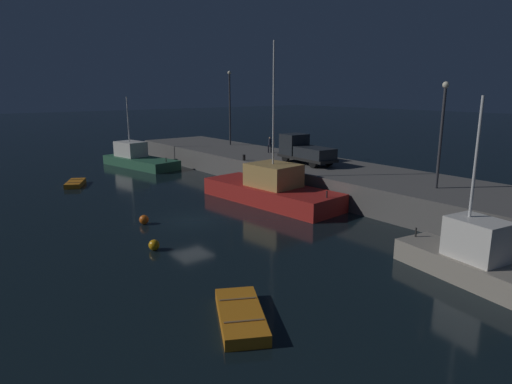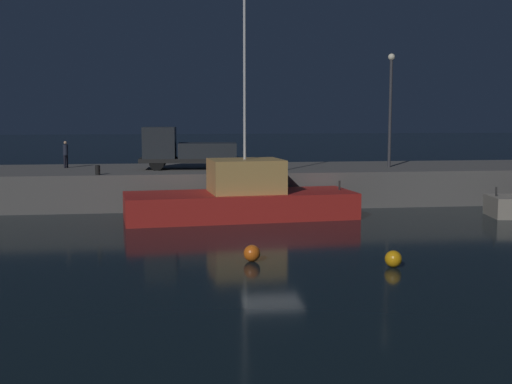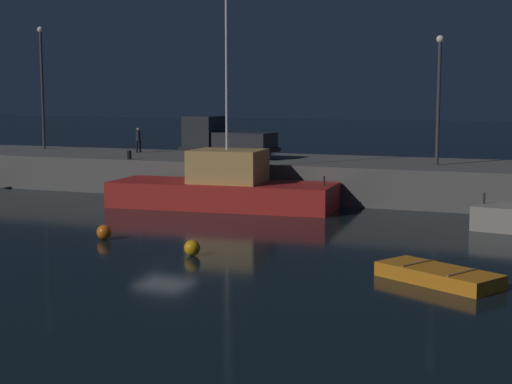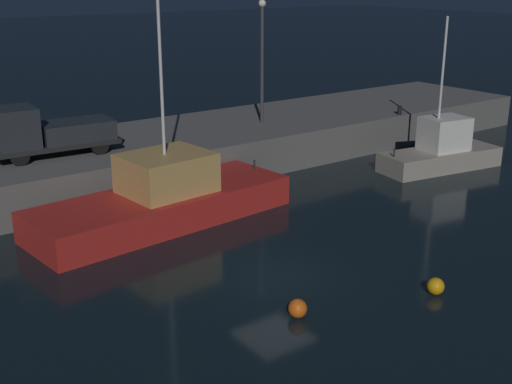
{
  "view_description": "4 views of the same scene",
  "coord_description": "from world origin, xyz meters",
  "px_view_note": "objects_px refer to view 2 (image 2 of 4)",
  "views": [
    {
      "loc": [
        25.77,
        -14.42,
        8.87
      ],
      "look_at": [
        0.01,
        5.69,
        1.22
      ],
      "focal_mm": 30.98,
      "sensor_mm": 36.0,
      "label": 1
    },
    {
      "loc": [
        -4.39,
        -27.08,
        5.53
      ],
      "look_at": [
        0.06,
        5.61,
        1.63
      ],
      "focal_mm": 46.32,
      "sensor_mm": 36.0,
      "label": 2
    },
    {
      "loc": [
        16.81,
        -30.26,
        6.05
      ],
      "look_at": [
        1.86,
        6.51,
        1.08
      ],
      "focal_mm": 54.32,
      "sensor_mm": 36.0,
      "label": 3
    },
    {
      "loc": [
        -13.91,
        -17.72,
        10.78
      ],
      "look_at": [
        2.77,
        4.89,
        1.5
      ],
      "focal_mm": 46.56,
      "sensor_mm": 36.0,
      "label": 4
    }
  ],
  "objects_px": {
    "mooring_buoy_near": "(252,253)",
    "dockworker": "(66,153)",
    "utility_truck": "(184,149)",
    "bollard_west": "(98,170)",
    "mooring_buoy_mid": "(393,259)",
    "fishing_boat_white": "(241,198)",
    "lamp_post_east": "(391,100)"
  },
  "relations": [
    {
      "from": "mooring_buoy_near",
      "to": "dockworker",
      "type": "bearing_deg",
      "value": 116.71
    },
    {
      "from": "fishing_boat_white",
      "to": "mooring_buoy_near",
      "type": "distance_m",
      "value": 10.52
    },
    {
      "from": "lamp_post_east",
      "to": "mooring_buoy_near",
      "type": "bearing_deg",
      "value": -123.53
    },
    {
      "from": "fishing_boat_white",
      "to": "mooring_buoy_mid",
      "type": "height_order",
      "value": "fishing_boat_white"
    },
    {
      "from": "fishing_boat_white",
      "to": "dockworker",
      "type": "relative_size",
      "value": 7.36
    },
    {
      "from": "utility_truck",
      "to": "bollard_west",
      "type": "bearing_deg",
      "value": -146.25
    },
    {
      "from": "fishing_boat_white",
      "to": "mooring_buoy_mid",
      "type": "distance_m",
      "value": 12.8
    },
    {
      "from": "fishing_boat_white",
      "to": "lamp_post_east",
      "type": "height_order",
      "value": "fishing_boat_white"
    },
    {
      "from": "lamp_post_east",
      "to": "dockworker",
      "type": "relative_size",
      "value": 4.25
    },
    {
      "from": "mooring_buoy_near",
      "to": "mooring_buoy_mid",
      "type": "bearing_deg",
      "value": -18.02
    },
    {
      "from": "lamp_post_east",
      "to": "dockworker",
      "type": "distance_m",
      "value": 20.96
    },
    {
      "from": "fishing_boat_white",
      "to": "bollard_west",
      "type": "xyz_separation_m",
      "value": [
        -7.77,
        3.06,
        1.34
      ]
    },
    {
      "from": "mooring_buoy_near",
      "to": "dockworker",
      "type": "height_order",
      "value": "dockworker"
    },
    {
      "from": "fishing_boat_white",
      "to": "mooring_buoy_near",
      "type": "height_order",
      "value": "fishing_boat_white"
    },
    {
      "from": "mooring_buoy_mid",
      "to": "dockworker",
      "type": "distance_m",
      "value": 25.2
    },
    {
      "from": "lamp_post_east",
      "to": "utility_truck",
      "type": "height_order",
      "value": "lamp_post_east"
    },
    {
      "from": "utility_truck",
      "to": "bollard_west",
      "type": "xyz_separation_m",
      "value": [
        -4.9,
        -3.28,
        -0.96
      ]
    },
    {
      "from": "dockworker",
      "to": "bollard_west",
      "type": "bearing_deg",
      "value": -64.78
    },
    {
      "from": "fishing_boat_white",
      "to": "lamp_post_east",
      "type": "relative_size",
      "value": 1.73
    },
    {
      "from": "mooring_buoy_mid",
      "to": "utility_truck",
      "type": "height_order",
      "value": "utility_truck"
    },
    {
      "from": "fishing_boat_white",
      "to": "mooring_buoy_mid",
      "type": "bearing_deg",
      "value": -70.93
    },
    {
      "from": "utility_truck",
      "to": "bollard_west",
      "type": "relative_size",
      "value": 11.46
    },
    {
      "from": "mooring_buoy_near",
      "to": "bollard_west",
      "type": "relative_size",
      "value": 1.16
    },
    {
      "from": "fishing_boat_white",
      "to": "dockworker",
      "type": "distance_m",
      "value": 13.41
    },
    {
      "from": "mooring_buoy_near",
      "to": "dockworker",
      "type": "distance_m",
      "value": 21.27
    },
    {
      "from": "mooring_buoy_mid",
      "to": "bollard_west",
      "type": "xyz_separation_m",
      "value": [
        -11.95,
        15.14,
        2.11
      ]
    },
    {
      "from": "lamp_post_east",
      "to": "bollard_west",
      "type": "xyz_separation_m",
      "value": [
        -18.1,
        -3.26,
        -3.99
      ]
    },
    {
      "from": "mooring_buoy_near",
      "to": "utility_truck",
      "type": "relative_size",
      "value": 0.1
    },
    {
      "from": "mooring_buoy_mid",
      "to": "bollard_west",
      "type": "height_order",
      "value": "bollard_west"
    },
    {
      "from": "dockworker",
      "to": "bollard_west",
      "type": "relative_size",
      "value": 3.11
    },
    {
      "from": "mooring_buoy_mid",
      "to": "bollard_west",
      "type": "distance_m",
      "value": 19.4
    },
    {
      "from": "mooring_buoy_mid",
      "to": "utility_truck",
      "type": "relative_size",
      "value": 0.1
    }
  ]
}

